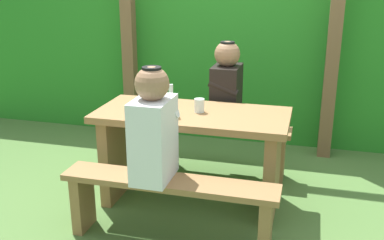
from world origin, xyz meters
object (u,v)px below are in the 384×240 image
object	(u,v)px
drinking_glass	(199,105)
bottle_left	(160,93)
picnic_table	(192,141)
bench_far	(209,138)
person_black_coat	(226,88)
bench_near	(169,197)
cell_phone	(146,111)
bottle_right	(171,103)
person_white_shirt	(153,128)

from	to	relation	value
drinking_glass	bottle_left	world-z (taller)	bottle_left
picnic_table	bench_far	world-z (taller)	picnic_table
person_black_coat	bottle_left	distance (m)	0.62
bench_near	person_black_coat	distance (m)	1.22
picnic_table	bench_far	bearing A→B (deg)	90.00
bench_near	cell_phone	world-z (taller)	cell_phone
picnic_table	bottle_right	distance (m)	0.36
person_white_shirt	drinking_glass	size ratio (longest dim) A/B	7.27
bottle_left	cell_phone	bearing A→B (deg)	-99.27
bottle_right	drinking_glass	bearing A→B (deg)	36.54
person_black_coat	bottle_left	bearing A→B (deg)	-134.06
person_white_shirt	drinking_glass	bearing A→B (deg)	75.60
bench_near	bench_far	bearing A→B (deg)	90.00
cell_phone	drinking_glass	bearing A→B (deg)	-0.58
bench_far	person_white_shirt	xyz separation A→B (m)	(-0.09, -1.12, 0.46)
bench_near	cell_phone	distance (m)	0.70
drinking_glass	bottle_left	bearing A→B (deg)	162.56
person_white_shirt	bottle_right	xyz separation A→B (m)	(-0.03, 0.44, 0.04)
person_white_shirt	bottle_right	world-z (taller)	person_white_shirt
bench_far	cell_phone	world-z (taller)	cell_phone
bottle_left	bottle_right	size ratio (longest dim) A/B	1.02
picnic_table	person_black_coat	world-z (taller)	person_black_coat
person_black_coat	bench_far	bearing A→B (deg)	178.69
bench_far	person_black_coat	distance (m)	0.48
picnic_table	cell_phone	bearing A→B (deg)	-163.96
picnic_table	bench_near	size ratio (longest dim) A/B	1.00
bench_near	bench_far	size ratio (longest dim) A/B	1.00
person_black_coat	drinking_glass	distance (m)	0.56
bottle_right	bench_near	bearing A→B (deg)	-74.81
bench_near	bottle_left	distance (m)	0.89
picnic_table	bottle_right	size ratio (longest dim) A/B	6.22
bench_near	bottle_right	bearing A→B (deg)	105.19
person_white_shirt	cell_phone	distance (m)	0.52
picnic_table	bench_near	world-z (taller)	picnic_table
bottle_right	bench_far	bearing A→B (deg)	79.89
drinking_glass	cell_phone	xyz separation A→B (m)	(-0.37, -0.10, -0.04)
picnic_table	person_white_shirt	distance (m)	0.63
drinking_glass	bottle_right	bearing A→B (deg)	-143.46
bench_near	person_black_coat	xyz separation A→B (m)	(0.14, 1.12, 0.46)
person_white_shirt	cell_phone	bearing A→B (deg)	115.44
picnic_table	bottle_left	bearing A→B (deg)	157.57
picnic_table	cell_phone	world-z (taller)	cell_phone
person_white_shirt	bottle_left	xyz separation A→B (m)	(-0.19, 0.68, 0.04)
bench_near	person_black_coat	world-z (taller)	person_black_coat
bench_near	bottle_right	world-z (taller)	bottle_right
bench_near	person_white_shirt	world-z (taller)	person_white_shirt
person_black_coat	cell_phone	size ratio (longest dim) A/B	5.14
bottle_left	drinking_glass	bearing A→B (deg)	-17.44
person_white_shirt	bench_far	bearing A→B (deg)	85.18
person_black_coat	person_white_shirt	bearing A→B (deg)	-102.08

